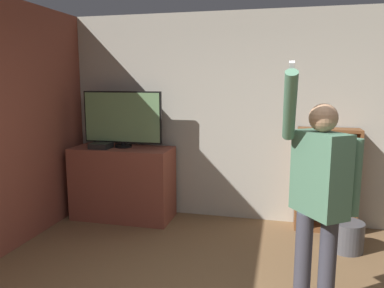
# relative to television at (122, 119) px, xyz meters

# --- Properties ---
(wall_back) EXTENTS (7.04, 0.09, 2.70)m
(wall_back) POSITION_rel_television_xyz_m (1.76, 0.34, 0.01)
(wall_back) COLOR #B2AD9E
(wall_back) RESTS_ON ground_plane
(wall_side_brick) EXTENTS (0.06, 4.53, 2.70)m
(wall_side_brick) POSITION_rel_television_xyz_m (-0.80, -1.16, 0.01)
(wall_side_brick) COLOR brown
(wall_side_brick) RESTS_ON ground_plane
(tv_ledge) EXTENTS (1.32, 0.58, 0.96)m
(tv_ledge) POSITION_rel_television_xyz_m (0.00, -0.04, -0.86)
(tv_ledge) COLOR brown
(tv_ledge) RESTS_ON ground_plane
(television) EXTENTS (1.07, 0.22, 0.74)m
(television) POSITION_rel_television_xyz_m (0.00, 0.00, 0.00)
(television) COLOR black
(television) RESTS_ON tv_ledge
(game_console) EXTENTS (0.26, 0.24, 0.07)m
(game_console) POSITION_rel_television_xyz_m (-0.25, -0.15, -0.35)
(game_console) COLOR black
(game_console) RESTS_ON tv_ledge
(bookshelf) EXTENTS (0.72, 0.28, 1.27)m
(bookshelf) POSITION_rel_television_xyz_m (2.52, 0.16, -0.72)
(bookshelf) COLOR brown
(bookshelf) RESTS_ON ground_plane
(person) EXTENTS (0.57, 0.56, 1.96)m
(person) POSITION_rel_television_xyz_m (2.33, -1.69, -0.33)
(person) COLOR #383842
(person) RESTS_ON ground_plane
(waste_bin) EXTENTS (0.36, 0.36, 0.32)m
(waste_bin) POSITION_rel_television_xyz_m (2.77, -0.41, -1.18)
(waste_bin) COLOR #4C4C51
(waste_bin) RESTS_ON ground_plane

